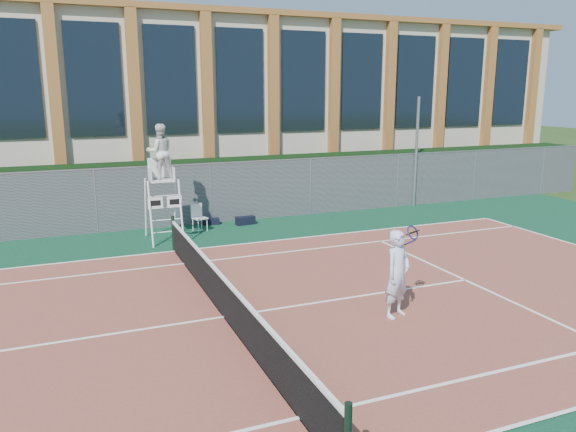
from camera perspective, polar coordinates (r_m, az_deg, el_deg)
name	(u,v)px	position (r m, az deg, el deg)	size (l,w,h in m)	color
ground	(224,318)	(12.35, -6.49, -10.27)	(120.00, 120.00, 0.00)	#233814
apron	(212,302)	(13.24, -7.68, -8.67)	(36.00, 20.00, 0.01)	#0B3328
tennis_court	(224,317)	(12.34, -6.50, -10.19)	(23.77, 10.97, 0.02)	brown
tennis_net	(224,295)	(12.15, -6.56, -7.94)	(0.10, 11.30, 1.10)	black
fence	(155,198)	(20.35, -13.31, 1.83)	(40.00, 0.06, 2.20)	#595E60
hedge	(150,192)	(21.51, -13.82, 2.38)	(40.00, 1.40, 2.20)	black
building	(122,104)	(29.10, -16.51, 10.84)	(45.00, 10.60, 8.22)	beige
steel_pole	(416,152)	(24.16, 12.89, 6.33)	(0.12, 0.12, 4.56)	#9EA0A5
umpire_chair	(160,155)	(18.38, -12.86, 6.06)	(1.07, 1.64, 3.82)	white
plastic_chair	(198,215)	(19.74, -9.11, 0.09)	(0.56, 0.56, 0.94)	silver
sports_bag_near	(245,220)	(20.52, -4.36, -0.46)	(0.70, 0.28, 0.30)	black
sports_bag_far	(211,221)	(20.65, -7.81, -0.55)	(0.58, 0.25, 0.23)	black
tennis_player	(398,274)	(12.20, 11.08, -5.77)	(1.10, 0.81, 1.90)	silver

